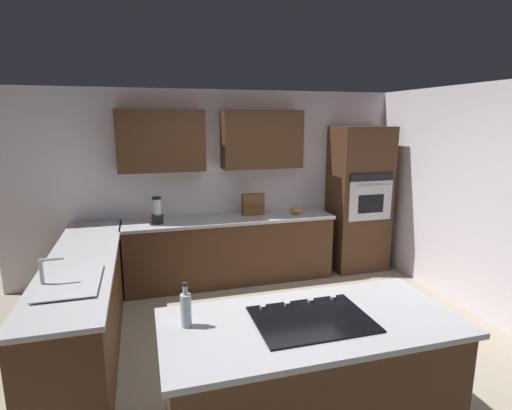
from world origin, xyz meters
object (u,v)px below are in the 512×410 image
at_px(wall_oven, 359,199).
at_px(mixing_bowl, 296,210).
at_px(spice_rack, 253,204).
at_px(oil_bottle, 186,309).
at_px(sink_unit, 69,282).
at_px(blender, 157,212).
at_px(cooktop, 312,319).

xyz_separation_m(wall_oven, mixing_bowl, (1.00, 0.02, -0.11)).
bearing_deg(spice_rack, oil_bottle, 66.51).
bearing_deg(spice_rack, sink_unit, 42.59).
bearing_deg(oil_bottle, spice_rack, -113.49).
height_order(blender, oil_bottle, blender).
relative_size(cooktop, blender, 2.24).
bearing_deg(wall_oven, sink_unit, 26.41).
bearing_deg(blender, oil_bottle, 91.19).
distance_m(spice_rack, oil_bottle, 3.12).
bearing_deg(cooktop, spice_rack, -98.24).
height_order(blender, mixing_bowl, blender).
relative_size(sink_unit, spice_rack, 2.27).
xyz_separation_m(blender, oil_bottle, (-0.06, 2.76, -0.03)).
relative_size(cooktop, spice_rack, 2.47).
bearing_deg(cooktop, wall_oven, -124.89).
bearing_deg(sink_unit, wall_oven, -153.59).
distance_m(wall_oven, mixing_bowl, 1.01).
distance_m(sink_unit, blender, 1.97).
xyz_separation_m(wall_oven, cooktop, (2.03, 2.92, -0.15)).
xyz_separation_m(sink_unit, cooktop, (-1.64, 1.09, -0.01)).
distance_m(cooktop, oil_bottle, 0.83).
bearing_deg(spice_rack, mixing_bowl, 170.38).
height_order(sink_unit, mixing_bowl, sink_unit).
height_order(spice_rack, oil_bottle, spice_rack).
distance_m(blender, mixing_bowl, 1.90).
height_order(sink_unit, blender, blender).
height_order(cooktop, oil_bottle, oil_bottle).
bearing_deg(cooktop, sink_unit, -33.57).
bearing_deg(sink_unit, cooktop, 146.43).
bearing_deg(mixing_bowl, spice_rack, -9.62).
distance_m(blender, oil_bottle, 2.76).
distance_m(cooktop, blender, 3.03).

